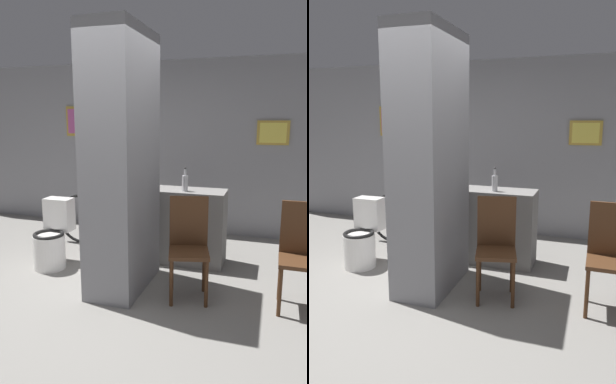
{
  "view_description": "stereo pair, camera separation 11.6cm",
  "coord_description": "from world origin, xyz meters",
  "views": [
    {
      "loc": [
        1.54,
        -2.98,
        1.76
      ],
      "look_at": [
        0.29,
        0.88,
        0.95
      ],
      "focal_mm": 35.0,
      "sensor_mm": 36.0,
      "label": 1
    },
    {
      "loc": [
        1.65,
        -2.94,
        1.76
      ],
      "look_at": [
        0.29,
        0.88,
        0.95
      ],
      "focal_mm": 35.0,
      "sensor_mm": 36.0,
      "label": 2
    }
  ],
  "objects": [
    {
      "name": "ground_plane",
      "position": [
        0.0,
        0.0,
        0.0
      ],
      "size": [
        14.0,
        14.0,
        0.0
      ],
      "primitive_type": "plane",
      "color": "gray"
    },
    {
      "name": "wall_back",
      "position": [
        -0.0,
        2.63,
        1.3
      ],
      "size": [
        8.0,
        0.09,
        2.6
      ],
      "color": "gray",
      "rests_on": "ground_plane"
    },
    {
      "name": "pillar_center",
      "position": [
        0.09,
        0.48,
        1.3
      ],
      "size": [
        0.52,
        0.97,
        2.6
      ],
      "color": "gray",
      "rests_on": "ground_plane"
    },
    {
      "name": "counter_shelf",
      "position": [
        0.45,
        1.34,
        0.45
      ],
      "size": [
        1.16,
        0.44,
        0.91
      ],
      "color": "gray",
      "rests_on": "ground_plane"
    },
    {
      "name": "toilet",
      "position": [
        -0.93,
        0.71,
        0.34
      ],
      "size": [
        0.37,
        0.53,
        0.8
      ],
      "color": "white",
      "rests_on": "ground_plane"
    },
    {
      "name": "chair_near_pillar",
      "position": [
        0.79,
        0.47,
        0.55
      ],
      "size": [
        0.46,
        0.46,
        1.0
      ],
      "rotation": [
        0.0,
        0.0,
        0.25
      ],
      "color": "#4C2D19",
      "rests_on": "ground_plane"
    },
    {
      "name": "chair_by_doorway",
      "position": [
        1.82,
        0.55,
        0.55
      ],
      "size": [
        0.39,
        0.39,
        1.0
      ],
      "rotation": [
        0.0,
        0.0,
        -0.01
      ],
      "color": "#4C2D19",
      "rests_on": "ground_plane"
    },
    {
      "name": "bicycle",
      "position": [
        -0.48,
        1.56,
        0.37
      ],
      "size": [
        1.77,
        0.42,
        0.76
      ],
      "color": "black",
      "rests_on": "ground_plane"
    },
    {
      "name": "bottle_tall",
      "position": [
        0.56,
        1.26,
        1.01
      ],
      "size": [
        0.07,
        0.07,
        0.29
      ],
      "color": "silver",
      "rests_on": "counter_shelf"
    }
  ]
}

